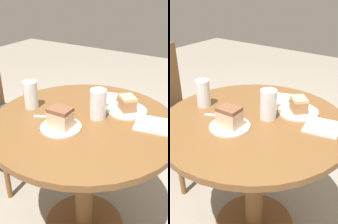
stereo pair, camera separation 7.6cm
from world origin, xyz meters
The scene contains 11 objects.
table centered at (0.00, 0.00, 0.57)m, with size 0.93×0.93×0.76m.
chair centered at (0.13, 0.84, 0.51)m, with size 0.48×0.43×0.95m.
plate_near centered at (-0.13, 0.05, 0.77)m, with size 0.19×0.19×0.01m.
plate_far centered at (0.19, -0.14, 0.77)m, with size 0.21×0.21×0.01m.
cake_slice_near centered at (-0.13, 0.05, 0.82)m, with size 0.08×0.11×0.09m.
cake_slice_far centered at (0.19, -0.14, 0.81)m, with size 0.11×0.11×0.07m.
glass_lemonade centered at (0.05, -0.05, 0.83)m, with size 0.08×0.08×0.15m.
glass_water centered at (-0.03, 0.31, 0.83)m, with size 0.07×0.07×0.15m.
napkin_stack centered at (0.12, -0.31, 0.77)m, with size 0.18×0.18×0.01m.
fork centered at (-0.07, 0.15, 0.77)m, with size 0.10×0.16×0.00m.
napkin_side centered at (0.28, 0.03, 0.77)m, with size 0.18×0.18×0.01m.
Camera 2 is at (-0.92, -0.65, 1.39)m, focal length 42.00 mm.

